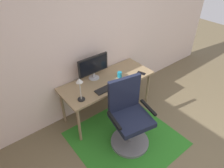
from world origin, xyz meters
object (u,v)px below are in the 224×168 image
monitor (93,66)px  computer_mouse (122,82)px  keyboard (108,88)px  desk (107,83)px  cell_phone (141,73)px  desk_lamp (80,85)px  coffee_cup (120,75)px  office_chair (129,120)px

monitor → computer_mouse: size_ratio=5.26×
keyboard → desk: bearing=53.6°
monitor → cell_phone: bearing=-28.4°
desk_lamp → coffee_cup: bearing=7.4°
monitor → coffee_cup: bearing=-34.2°
cell_phone → desk: bearing=141.2°
monitor → desk_lamp: (-0.46, -0.35, 0.02)m
monitor → computer_mouse: bearing=-53.9°
monitor → computer_mouse: 0.53m
coffee_cup → cell_phone: 0.40m
desk → cell_phone: bearing=-19.9°
monitor → keyboard: monitor is taller
desk → keyboard: keyboard is taller
keyboard → desk_lamp: 0.53m
office_chair → monitor: bearing=100.2°
desk → cell_phone: size_ratio=11.47×
desk → coffee_cup: bearing=-15.9°
cell_phone → office_chair: 0.94m
computer_mouse → cell_phone: size_ratio=0.74×
monitor → office_chair: (-0.02, -0.91, -0.49)m
desk → computer_mouse: (0.14, -0.21, 0.08)m
desk → computer_mouse: 0.27m
coffee_cup → office_chair: size_ratio=0.09×
desk → office_chair: 0.77m
coffee_cup → desk_lamp: desk_lamp is taller
office_chair → desk_lamp: bearing=139.8°
desk → coffee_cup: (0.21, -0.06, 0.11)m
keyboard → computer_mouse: bearing=-3.6°
computer_mouse → office_chair: size_ratio=0.10×
coffee_cup → desk_lamp: (-0.82, -0.11, 0.21)m
cell_phone → office_chair: bearing=-164.3°
keyboard → cell_phone: (0.73, -0.02, -0.00)m
desk → keyboard: size_ratio=3.73×
computer_mouse → cell_phone: (0.44, -0.00, -0.01)m
cell_phone → keyboard: bearing=159.5°
desk → desk_lamp: 0.71m
monitor → office_chair: bearing=-91.2°
monitor → keyboard: bearing=-89.7°
cell_phone → desk_lamp: size_ratio=0.37×
computer_mouse → coffee_cup: size_ratio=1.08×
keyboard → coffee_cup: size_ratio=4.45×
monitor → computer_mouse: monitor is taller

